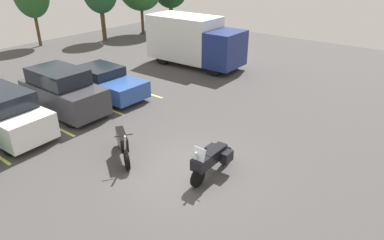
{
  "coord_description": "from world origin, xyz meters",
  "views": [
    {
      "loc": [
        -7.55,
        -6.02,
        6.53
      ],
      "look_at": [
        1.82,
        1.26,
        0.81
      ],
      "focal_mm": 31.81,
      "sensor_mm": 36.0,
      "label": 1
    }
  ],
  "objects": [
    {
      "name": "car_charcoal",
      "position": [
        0.24,
        7.45,
        1.0
      ],
      "size": [
        1.89,
        4.29,
        2.05
      ],
      "color": "#38383D",
      "rests_on": "ground"
    },
    {
      "name": "motorcycle_touring",
      "position": [
        0.21,
        -0.78,
        0.62
      ],
      "size": [
        2.26,
        0.88,
        1.34
      ],
      "color": "black",
      "rests_on": "ground"
    },
    {
      "name": "parking_stripes",
      "position": [
        -2.26,
        7.62,
        0.0
      ],
      "size": [
        13.16,
        5.08,
        0.01
      ],
      "color": "#EAE066",
      "rests_on": "ground"
    },
    {
      "name": "car_blue",
      "position": [
        2.74,
        7.7,
        0.73
      ],
      "size": [
        2.04,
        4.76,
        1.49
      ],
      "color": "#2D519E",
      "rests_on": "ground"
    },
    {
      "name": "box_truck",
      "position": [
        9.89,
        7.42,
        1.64
      ],
      "size": [
        2.59,
        6.37,
        3.13
      ],
      "color": "navy",
      "rests_on": "ground"
    },
    {
      "name": "car_white",
      "position": [
        -2.49,
        7.31,
        0.92
      ],
      "size": [
        2.02,
        4.37,
        1.88
      ],
      "color": "white",
      "rests_on": "ground"
    },
    {
      "name": "motorcycle_second",
      "position": [
        -0.84,
        2.29,
        0.59
      ],
      "size": [
        1.26,
        1.9,
        1.33
      ],
      "color": "black",
      "rests_on": "ground"
    },
    {
      "name": "ground",
      "position": [
        0.0,
        0.0,
        -0.05
      ],
      "size": [
        44.0,
        44.0,
        0.1
      ],
      "primitive_type": "cube",
      "color": "#423F3F"
    }
  ]
}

